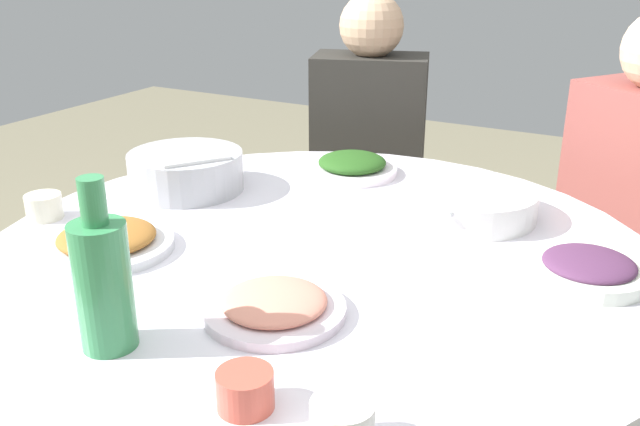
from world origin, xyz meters
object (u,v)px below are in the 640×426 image
Objects in this scene: tea_cup_near at (245,390)px; stool_for_diner_right at (606,374)px; soup_bowl at (472,204)px; diner_left at (369,140)px; dish_shrimp at (275,305)px; diner_right at (638,193)px; tea_cup_side at (342,424)px; dish_greens at (352,166)px; stool_for_diner_left at (365,291)px; round_dining_table at (318,301)px; dish_eggplant at (588,268)px; tea_cup_far at (44,206)px; green_bottle at (103,281)px; dish_stirfry at (107,241)px; rice_bowl at (186,170)px.

tea_cup_near is 0.17× the size of stool_for_diner_right.
diner_left reaches higher than soup_bowl.
diner_left is 1.81× the size of stool_for_diner_right.
diner_right is at bearing -113.69° from dish_shrimp.
soup_bowl is at bearing -83.83° from tea_cup_side.
dish_greens is at bearing 26.14° from diner_right.
stool_for_diner_left is (0.58, -1.32, -0.60)m from tea_cup_side.
diner_left is at bearing -71.25° from round_dining_table.
dish_eggplant is 0.61m from tea_cup_side.
tea_cup_far is 0.92m from tea_cup_side.
round_dining_table is at bearing -58.28° from tea_cup_side.
green_bottle reaches higher than dish_greens.
rice_bowl is at bearing -76.08° from dish_stirfry.
rice_bowl is 0.63m from dish_shrimp.
stool_for_diner_right is (-0.60, -1.18, -0.67)m from green_bottle.
diner_left is (0.35, -1.11, -0.06)m from dish_shrimp.
rice_bowl reaches higher than round_dining_table.
dish_shrimp reaches higher than stool_for_diner_right.
dish_greens is 0.90× the size of dish_stirfry.
green_bottle reaches higher than dish_stirfry.
dish_eggplant is 0.68m from dish_greens.
tea_cup_near is (-0.29, 0.89, 0.00)m from dish_greens.
soup_bowl is 0.75m from diner_left.
round_dining_table is at bearing 56.01° from diner_right.
tea_cup_far is 0.99× the size of tea_cup_side.
tea_cup_near is at bearing 73.99° from stool_for_diner_right.
tea_cup_far is at bearing -23.88° from tea_cup_near.
diner_left is 1.00× the size of diner_right.
dish_eggplant is at bearing 135.55° from stool_for_diner_left.
stool_for_diner_left is 0.55× the size of diner_left.
stool_for_diner_right is (-0.92, -0.60, -0.62)m from rice_bowl.
round_dining_table is at bearing -102.68° from green_bottle.
stool_for_diner_right is (-0.84, -0.94, -0.59)m from dish_stirfry.
dish_eggplant is at bearing -107.19° from tea_cup_side.
dish_eggplant is at bearing -118.86° from tea_cup_near.
tea_cup_side is (-0.23, 0.22, 0.01)m from dish_shrimp.
round_dining_table is 4.37× the size of soup_bowl.
tea_cup_far is 1.19m from stool_for_diner_left.
stool_for_diner_left is (0.50, -0.56, -0.60)m from soup_bowl.
diner_left reaches higher than dish_eggplant.
diner_right is (-0.84, -0.94, -0.06)m from dish_stirfry.
diner_right is (-0.92, -0.60, -0.09)m from rice_bowl.
dish_eggplant is 1.06m from diner_left.
round_dining_table is 3.04× the size of stool_for_diner_right.
dish_greens reaches higher than stool_for_diner_left.
rice_bowl is 1.18× the size of dish_greens.
round_dining_table is 17.12× the size of tea_cup_far.
rice_bowl reaches higher than tea_cup_near.
diner_right is at bearing -140.55° from tea_cup_far.
stool_for_diner_right is 0.53m from diner_right.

